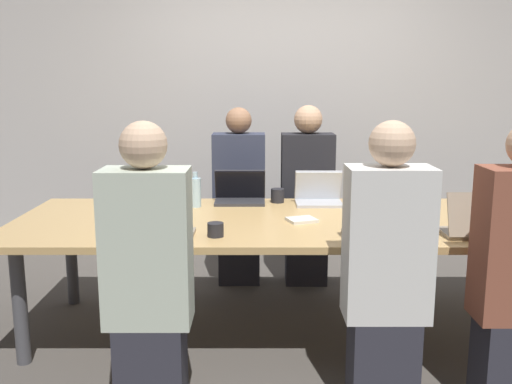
# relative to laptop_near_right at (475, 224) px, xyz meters

# --- Properties ---
(ground_plane) EXTENTS (24.00, 24.00, 0.00)m
(ground_plane) POSITION_rel_laptop_near_right_xyz_m (-0.95, 0.42, -0.80)
(ground_plane) COLOR #4C4742
(curtain_wall) EXTENTS (12.00, 0.06, 2.80)m
(curtain_wall) POSITION_rel_laptop_near_right_xyz_m (-0.95, 2.08, 0.60)
(curtain_wall) COLOR #BCB7B2
(curtain_wall) RESTS_ON ground_plane
(conference_table) EXTENTS (3.50, 1.26, 0.73)m
(conference_table) POSITION_rel_laptop_near_right_xyz_m (-0.95, 0.42, -0.13)
(conference_table) COLOR tan
(conference_table) RESTS_ON ground_plane
(laptop_near_right) EXTENTS (0.35, 0.25, 0.25)m
(laptop_near_right) POSITION_rel_laptop_near_right_xyz_m (0.00, 0.00, 0.00)
(laptop_near_right) COLOR gray
(laptop_near_right) RESTS_ON conference_table
(laptop_near_midright) EXTENTS (0.36, 0.23, 0.23)m
(laptop_near_midright) POSITION_rel_laptop_near_right_xyz_m (-0.54, -0.04, -0.01)
(laptop_near_midright) COLOR #333338
(laptop_near_midright) RESTS_ON conference_table
(person_near_midright) EXTENTS (0.40, 0.24, 1.40)m
(person_near_midright) POSITION_rel_laptop_near_right_xyz_m (-0.58, -0.43, -0.13)
(person_near_midright) COLOR #2D2D38
(person_near_midright) RESTS_ON ground_plane
(laptop_far_midleft) EXTENTS (0.36, 0.24, 0.23)m
(laptop_far_midleft) POSITION_rel_laptop_near_right_xyz_m (-1.32, 0.92, -0.00)
(laptop_far_midleft) COLOR #333338
(laptop_far_midleft) RESTS_ON conference_table
(person_far_midleft) EXTENTS (0.40, 0.24, 1.38)m
(person_far_midleft) POSITION_rel_laptop_near_right_xyz_m (-1.34, 1.33, -0.14)
(person_far_midleft) COLOR #2D2D38
(person_far_midleft) RESTS_ON ground_plane
(cup_far_midleft) EXTENTS (0.09, 0.09, 0.10)m
(cup_far_midleft) POSITION_rel_laptop_near_right_xyz_m (-1.05, 0.92, -0.02)
(cup_far_midleft) COLOR #232328
(cup_far_midleft) RESTS_ON conference_table
(bottle_far_midleft) EXTENTS (0.08, 0.08, 0.24)m
(bottle_far_midleft) POSITION_rel_laptop_near_right_xyz_m (-1.61, 0.77, 0.03)
(bottle_far_midleft) COLOR #ADD1E0
(bottle_far_midleft) RESTS_ON conference_table
(laptop_far_center) EXTENTS (0.32, 0.24, 0.23)m
(laptop_far_center) POSITION_rel_laptop_near_right_xyz_m (-0.77, 0.87, -0.00)
(laptop_far_center) COLOR #B7B7BC
(laptop_far_center) RESTS_ON conference_table
(person_far_center) EXTENTS (0.40, 0.24, 1.40)m
(person_far_center) POSITION_rel_laptop_near_right_xyz_m (-0.81, 1.32, -0.12)
(person_far_center) COLOR #2D2D38
(person_far_center) RESTS_ON ground_plane
(cup_far_center) EXTENTS (0.09, 0.09, 0.09)m
(cup_far_center) POSITION_rel_laptop_near_right_xyz_m (-0.50, 0.81, -0.03)
(cup_far_center) COLOR white
(cup_far_center) RESTS_ON conference_table
(laptop_near_left) EXTENTS (0.33, 0.23, 0.24)m
(laptop_near_left) POSITION_rel_laptop_near_right_xyz_m (-1.71, -0.03, -0.00)
(laptop_near_left) COLOR gray
(laptop_near_left) RESTS_ON conference_table
(person_near_left) EXTENTS (0.40, 0.24, 1.40)m
(person_near_left) POSITION_rel_laptop_near_right_xyz_m (-1.70, -0.49, -0.12)
(person_near_left) COLOR #2D2D38
(person_near_left) RESTS_ON ground_plane
(cup_near_left) EXTENTS (0.09, 0.09, 0.08)m
(cup_near_left) POSITION_rel_laptop_near_right_xyz_m (-1.43, 0.01, -0.03)
(cup_near_left) COLOR #232328
(cup_near_left) RESTS_ON conference_table
(stapler) EXTENTS (0.11, 0.15, 0.05)m
(stapler) POSITION_rel_laptop_near_right_xyz_m (-0.52, 0.30, -0.05)
(stapler) COLOR black
(stapler) RESTS_ON conference_table
(notebook) EXTENTS (0.20, 0.19, 0.02)m
(notebook) POSITION_rel_laptop_near_right_xyz_m (-0.93, 0.35, -0.06)
(notebook) COLOR silver
(notebook) RESTS_ON conference_table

